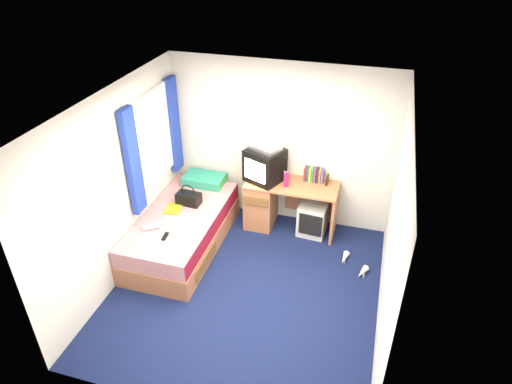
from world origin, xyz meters
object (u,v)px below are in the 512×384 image
(aerosol_can, at_px, (286,177))
(remote_control, at_px, (165,236))
(desk, at_px, (273,201))
(storage_cube, at_px, (313,218))
(handbag, at_px, (189,198))
(towel, at_px, (193,225))
(colour_swatch_fan, at_px, (171,234))
(bed, at_px, (182,230))
(crt_tv, at_px, (265,165))
(picture_frame, at_px, (327,180))
(pillow, at_px, (204,180))
(water_bottle, at_px, (151,227))
(white_heels, at_px, (353,265))
(pink_water_bottle, at_px, (286,180))
(magazine, at_px, (174,208))
(vcr, at_px, (265,147))

(aerosol_can, height_order, remote_control, aerosol_can)
(desk, bearing_deg, storage_cube, -3.43)
(handbag, distance_m, towel, 0.61)
(aerosol_can, height_order, colour_swatch_fan, aerosol_can)
(bed, bearing_deg, aerosol_can, 34.98)
(crt_tv, bearing_deg, picture_frame, 31.07)
(crt_tv, height_order, handbag, crt_tv)
(pillow, relative_size, crt_tv, 0.98)
(desk, distance_m, storage_cube, 0.63)
(storage_cube, bearing_deg, pillow, -176.65)
(bed, distance_m, pillow, 0.92)
(picture_frame, bearing_deg, remote_control, -133.47)
(water_bottle, height_order, white_heels, water_bottle)
(handbag, distance_m, colour_swatch_fan, 0.73)
(pink_water_bottle, distance_m, magazine, 1.60)
(aerosol_can, height_order, white_heels, aerosol_can)
(desk, bearing_deg, magazine, -147.50)
(crt_tv, height_order, remote_control, crt_tv)
(vcr, distance_m, remote_control, 1.80)
(water_bottle, bearing_deg, picture_frame, 34.46)
(storage_cube, relative_size, colour_swatch_fan, 2.20)
(pillow, height_order, picture_frame, picture_frame)
(pink_water_bottle, xyz_separation_m, water_bottle, (-1.50, -1.18, -0.27))
(water_bottle, distance_m, colour_swatch_fan, 0.29)
(towel, height_order, remote_control, towel)
(bed, bearing_deg, remote_control, -87.03)
(storage_cube, distance_m, crt_tv, 1.05)
(water_bottle, relative_size, remote_control, 1.25)
(storage_cube, distance_m, magazine, 1.98)
(pillow, relative_size, aerosol_can, 3.30)
(towel, distance_m, water_bottle, 0.54)
(desk, xyz_separation_m, aerosol_can, (0.17, 0.01, 0.43))
(bed, relative_size, desk, 1.54)
(storage_cube, relative_size, water_bottle, 2.42)
(storage_cube, xyz_separation_m, vcr, (-0.74, 0.04, 1.02))
(bed, height_order, towel, towel)
(water_bottle, relative_size, colour_swatch_fan, 0.91)
(crt_tv, xyz_separation_m, colour_swatch_fan, (-0.87, -1.30, -0.44))
(bed, xyz_separation_m, colour_swatch_fan, (0.07, -0.45, 0.28))
(handbag, relative_size, towel, 1.14)
(vcr, xyz_separation_m, white_heels, (1.40, -0.66, -1.22))
(pillow, xyz_separation_m, water_bottle, (-0.23, -1.27, -0.03))
(crt_tv, relative_size, pink_water_bottle, 3.04)
(picture_frame, height_order, white_heels, picture_frame)
(bed, relative_size, towel, 6.65)
(storage_cube, bearing_deg, water_bottle, -142.45)
(crt_tv, relative_size, aerosol_can, 3.36)
(picture_frame, height_order, towel, picture_frame)
(handbag, xyz_separation_m, colour_swatch_fan, (0.06, -0.72, -0.08))
(desk, distance_m, remote_control, 1.73)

